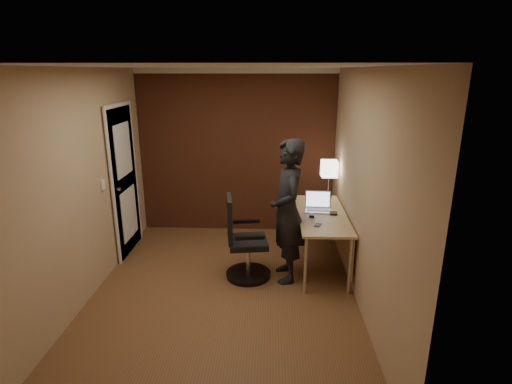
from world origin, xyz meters
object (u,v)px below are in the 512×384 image
(wallet, at_px, (333,213))
(person, at_px, (288,211))
(laptop, at_px, (318,205))
(phone, at_px, (318,225))
(desk, at_px, (327,223))
(office_chair, at_px, (243,243))
(desk_lamp, at_px, (329,169))
(mouse, at_px, (312,215))

(wallet, xyz_separation_m, person, (-0.59, -0.30, 0.12))
(laptop, xyz_separation_m, phone, (-0.06, -0.55, -0.06))
(desk, bearing_deg, office_chair, -162.36)
(desk, relative_size, desk_lamp, 2.80)
(desk_lamp, distance_m, person, 1.19)
(desk_lamp, distance_m, laptop, 0.65)
(phone, relative_size, wallet, 1.05)
(laptop, xyz_separation_m, office_chair, (-0.95, -0.48, -0.34))
(laptop, relative_size, office_chair, 0.34)
(laptop, height_order, wallet, laptop)
(desk_lamp, bearing_deg, person, -121.86)
(desk_lamp, relative_size, laptop, 1.53)
(mouse, bearing_deg, person, -142.39)
(desk_lamp, relative_size, office_chair, 0.52)
(mouse, xyz_separation_m, phone, (0.04, -0.29, -0.01))
(desk, relative_size, mouse, 15.00)
(wallet, bearing_deg, desk_lamp, 88.44)
(wallet, xyz_separation_m, office_chair, (-1.13, -0.31, -0.29))
(person, bearing_deg, office_chair, -97.10)
(desk, bearing_deg, laptop, 128.55)
(desk_lamp, bearing_deg, office_chair, -139.12)
(phone, xyz_separation_m, office_chair, (-0.89, 0.07, -0.28))
(desk, bearing_deg, phone, -112.54)
(person, bearing_deg, wallet, 108.97)
(desk, height_order, laptop, laptop)
(office_chair, bearing_deg, mouse, 14.15)
(desk_lamp, height_order, office_chair, desk_lamp)
(phone, distance_m, person, 0.39)
(laptop, height_order, office_chair, office_chair)
(laptop, xyz_separation_m, mouse, (-0.10, -0.26, -0.05))
(mouse, distance_m, wallet, 0.30)
(desk_lamp, distance_m, mouse, 0.93)
(desk, relative_size, office_chair, 1.47)
(desk, xyz_separation_m, mouse, (-0.21, -0.12, 0.14))
(desk, bearing_deg, wallet, -20.47)
(mouse, bearing_deg, desk_lamp, 73.19)
(desk, bearing_deg, person, -147.98)
(desk_lamp, height_order, wallet, desk_lamp)
(desk, distance_m, laptop, 0.26)
(mouse, height_order, wallet, mouse)
(desk_lamp, height_order, mouse, desk_lamp)
(laptop, bearing_deg, person, -131.26)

